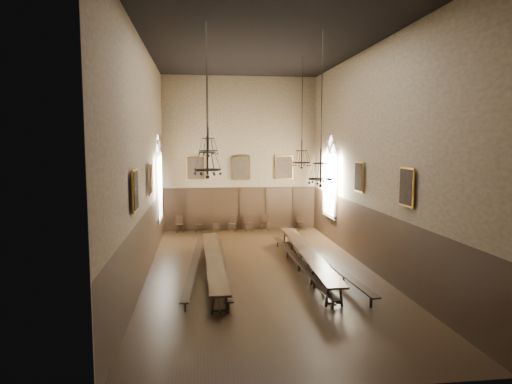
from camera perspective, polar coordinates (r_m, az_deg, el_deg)
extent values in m
cube|color=black|center=(18.63, 0.62, -9.91)|extent=(9.00, 18.00, 0.02)
cube|color=black|center=(18.32, 0.65, 18.33)|extent=(9.00, 18.00, 0.02)
cube|color=#7B694C|center=(26.87, -1.98, 4.77)|extent=(9.00, 0.02, 9.00)
cube|color=#7B694C|center=(9.08, 8.36, 2.00)|extent=(9.00, 0.02, 9.00)
cube|color=#7B694C|center=(17.87, -13.88, 3.90)|extent=(0.02, 18.00, 9.00)
cube|color=#7B694C|center=(19.06, 14.23, 4.02)|extent=(0.02, 18.00, 9.00)
cube|color=black|center=(18.09, -5.31, -8.13)|extent=(0.74, 9.33, 0.07)
cube|color=black|center=(19.00, 6.30, -7.30)|extent=(1.06, 9.92, 0.07)
cube|color=black|center=(18.62, -7.68, -8.65)|extent=(0.83, 9.54, 0.05)
cube|color=black|center=(18.38, -4.22, -8.88)|extent=(0.34, 9.07, 0.05)
cube|color=black|center=(18.62, 5.38, -8.64)|extent=(0.53, 9.43, 0.05)
cube|color=black|center=(19.20, 8.35, -8.13)|extent=(0.89, 10.11, 0.05)
cube|color=black|center=(26.72, -9.53, -4.03)|extent=(0.51, 0.51, 0.05)
cube|color=black|center=(26.86, -9.52, -3.42)|extent=(0.43, 0.12, 0.52)
cube|color=black|center=(26.71, -7.20, -4.07)|extent=(0.40, 0.40, 0.05)
cube|color=black|center=(26.84, -7.21, -3.51)|extent=(0.40, 0.04, 0.47)
cube|color=black|center=(26.64, -5.01, -4.01)|extent=(0.47, 0.47, 0.05)
cube|color=black|center=(26.78, -5.03, -3.41)|extent=(0.43, 0.09, 0.51)
cube|color=black|center=(26.80, -3.00, -4.02)|extent=(0.49, 0.49, 0.05)
cube|color=black|center=(26.93, -3.03, -3.47)|extent=(0.38, 0.15, 0.46)
cube|color=black|center=(26.82, -0.92, -3.89)|extent=(0.45, 0.45, 0.05)
cube|color=black|center=(26.96, -0.96, -3.27)|extent=(0.44, 0.05, 0.52)
cube|color=black|center=(27.03, 1.13, -3.87)|extent=(0.52, 0.52, 0.05)
cube|color=black|center=(27.16, 1.07, -3.30)|extent=(0.40, 0.16, 0.49)
cube|color=black|center=(27.33, 5.57, -3.84)|extent=(0.49, 0.49, 0.05)
cube|color=black|center=(27.45, 5.50, -3.30)|extent=(0.38, 0.16, 0.47)
cylinder|color=black|center=(19.91, -6.06, 12.67)|extent=(0.03, 0.03, 3.17)
torus|color=black|center=(19.78, -5.98, 5.16)|extent=(0.82, 0.82, 0.05)
torus|color=black|center=(19.78, -6.00, 6.70)|extent=(0.52, 0.52, 0.04)
cylinder|color=black|center=(19.78, -5.99, 6.42)|extent=(0.06, 0.06, 1.16)
cylinder|color=black|center=(20.96, 5.81, 11.59)|extent=(0.03, 0.03, 3.71)
torus|color=black|center=(20.89, 5.72, 3.67)|extent=(0.84, 0.84, 0.05)
torus|color=black|center=(20.87, 5.74, 5.16)|extent=(0.53, 0.53, 0.04)
cylinder|color=black|center=(20.87, 5.74, 4.89)|extent=(0.06, 0.06, 1.19)
cylinder|color=black|center=(15.20, -6.20, 13.81)|extent=(0.03, 0.03, 3.64)
torus|color=black|center=(15.09, -6.07, 2.78)|extent=(0.88, 0.88, 0.05)
torus|color=black|center=(15.07, -6.10, 4.96)|extent=(0.56, 0.56, 0.04)
cylinder|color=black|center=(15.07, -6.09, 4.56)|extent=(0.06, 0.06, 1.25)
cylinder|color=black|center=(16.29, 8.24, 12.52)|extent=(0.03, 0.03, 4.06)
torus|color=black|center=(16.24, 8.07, 1.61)|extent=(0.86, 0.86, 0.05)
torus|color=black|center=(16.21, 8.10, 3.58)|extent=(0.55, 0.55, 0.04)
cylinder|color=black|center=(16.21, 8.09, 3.22)|extent=(0.06, 0.06, 1.22)
cube|color=#B67F2B|center=(26.66, -7.53, 2.99)|extent=(1.10, 0.12, 1.40)
cube|color=black|center=(26.66, -7.53, 2.99)|extent=(0.98, 0.02, 1.28)
cube|color=#B67F2B|center=(26.77, -1.95, 3.05)|extent=(1.10, 0.12, 1.40)
cube|color=black|center=(26.77, -1.95, 3.05)|extent=(0.98, 0.02, 1.28)
cube|color=#B67F2B|center=(27.13, 3.54, 3.09)|extent=(1.10, 0.12, 1.40)
cube|color=black|center=(27.13, 3.54, 3.09)|extent=(0.98, 0.02, 1.28)
cube|color=#B67F2B|center=(18.90, -13.07, 1.60)|extent=(0.12, 1.00, 1.30)
cube|color=black|center=(18.90, -13.07, 1.60)|extent=(0.02, 0.88, 1.18)
cube|color=#B67F2B|center=(14.45, -14.89, 0.19)|extent=(0.12, 1.00, 1.30)
cube|color=black|center=(14.45, -14.89, 0.19)|extent=(0.02, 0.88, 1.18)
cube|color=#B67F2B|center=(19.99, 12.78, 1.85)|extent=(0.12, 1.00, 1.30)
cube|color=black|center=(19.99, 12.78, 1.85)|extent=(0.02, 0.88, 1.18)
cube|color=#B67F2B|center=(15.85, 18.31, 0.60)|extent=(0.12, 1.00, 1.30)
cube|color=black|center=(15.85, 18.31, 0.60)|extent=(0.02, 0.88, 1.18)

